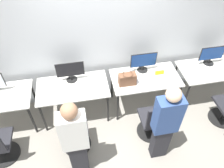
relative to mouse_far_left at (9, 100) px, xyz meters
The scene contains 20 objects.
ground_plane 1.86m from the mouse_far_left, ahead, with size 20.00×20.00×0.00m, color gray.
wall_back 1.90m from the mouse_far_left, 19.25° to the left, with size 12.00×0.05×2.80m.
mouse_far_left is the anchor object (origin of this frame).
desk_left 1.04m from the mouse_far_left, ahead, with size 1.23×0.68×0.73m.
monitor_left 1.09m from the mouse_far_left, 16.63° to the left, with size 0.48×0.20×0.38m.
keyboard_left 1.03m from the mouse_far_left, ahead, with size 0.42×0.16×0.02m.
mouse_left 1.30m from the mouse_far_left, ahead, with size 0.06×0.09×0.03m.
office_chair_left 1.23m from the mouse_far_left, 32.47° to the right, with size 0.48×0.48×0.89m.
person_left 1.42m from the mouse_far_left, 44.32° to the right, with size 0.36×0.20×1.56m.
desk_right 2.35m from the mouse_far_left, ahead, with size 1.23×0.68×0.73m.
monitor_right 2.38m from the mouse_far_left, ahead, with size 0.48×0.20×0.38m.
keyboard_right 2.35m from the mouse_far_left, ahead, with size 0.42×0.16×0.02m.
mouse_right 2.62m from the mouse_far_left, ahead, with size 0.06×0.09×0.03m.
office_chair_right 2.41m from the mouse_far_left, 14.67° to the right, with size 0.48×0.48×0.89m.
person_right 2.49m from the mouse_far_left, 22.93° to the right, with size 0.36×0.20×1.55m.
desk_far_right 3.67m from the mouse_far_left, ahead, with size 1.23×0.68×0.73m.
monitor_far_right 3.68m from the mouse_far_left, ahead, with size 0.48×0.20×0.38m.
keyboard_far_right 3.66m from the mouse_far_left, ahead, with size 0.42×0.16×0.02m.
handbag 1.98m from the mouse_far_left, ahead, with size 0.30×0.18×0.25m.
placard_right 2.62m from the mouse_far_left, ahead, with size 0.16×0.03×0.08m.
Camera 1 is at (-0.48, -2.39, 3.42)m, focal length 35.00 mm.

